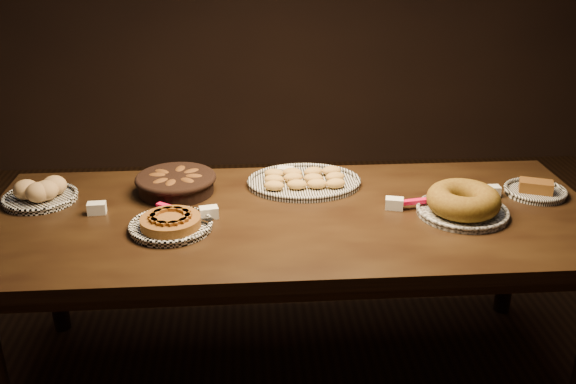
{
  "coord_description": "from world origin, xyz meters",
  "views": [
    {
      "loc": [
        -0.18,
        -2.25,
        1.83
      ],
      "look_at": [
        -0.02,
        0.05,
        0.82
      ],
      "focal_mm": 40.0,
      "sensor_mm": 36.0,
      "label": 1
    }
  ],
  "objects": [
    {
      "name": "madeleine_platter",
      "position": [
        0.07,
        0.28,
        0.77
      ],
      "size": [
        0.49,
        0.39,
        0.05
      ],
      "rotation": [
        0.0,
        0.0,
        -0.27
      ],
      "color": "black",
      "rests_on": "buffet_table"
    },
    {
      "name": "ground",
      "position": [
        0.0,
        0.0,
        0.0
      ],
      "size": [
        5.0,
        5.0,
        0.0
      ],
      "primitive_type": "plane",
      "color": "black",
      "rests_on": "ground"
    },
    {
      "name": "croissant_basket",
      "position": [
        -0.47,
        0.24,
        0.8
      ],
      "size": [
        0.35,
        0.35,
        0.08
      ],
      "rotation": [
        0.0,
        0.0,
        -0.13
      ],
      "color": "black",
      "rests_on": "buffet_table"
    },
    {
      "name": "buffet_table",
      "position": [
        0.0,
        0.0,
        0.68
      ],
      "size": [
        2.4,
        1.0,
        0.75
      ],
      "color": "black",
      "rests_on": "ground"
    },
    {
      "name": "bread_roll_plate",
      "position": [
        -1.01,
        0.19,
        0.79
      ],
      "size": [
        0.3,
        0.3,
        0.09
      ],
      "rotation": [
        0.0,
        0.0,
        -0.14
      ],
      "color": "white",
      "rests_on": "buffet_table"
    },
    {
      "name": "tent_cards",
      "position": [
        0.03,
        0.11,
        0.77
      ],
      "size": [
        1.66,
        0.46,
        0.04
      ],
      "color": "white",
      "rests_on": "buffet_table"
    },
    {
      "name": "bundt_cake_plate",
      "position": [
        0.65,
        -0.05,
        0.8
      ],
      "size": [
        0.41,
        0.36,
        0.11
      ],
      "rotation": [
        0.0,
        0.0,
        -0.28
      ],
      "color": "black",
      "rests_on": "buffet_table"
    },
    {
      "name": "loaf_plate",
      "position": [
        1.02,
        0.12,
        0.77
      ],
      "size": [
        0.25,
        0.25,
        0.06
      ],
      "rotation": [
        0.0,
        0.0,
        -0.37
      ],
      "color": "black",
      "rests_on": "buffet_table"
    },
    {
      "name": "apple_tart_plate",
      "position": [
        -0.46,
        -0.1,
        0.77
      ],
      "size": [
        0.32,
        0.32,
        0.06
      ],
      "rotation": [
        0.0,
        0.0,
        0.25
      ],
      "color": "white",
      "rests_on": "buffet_table"
    }
  ]
}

